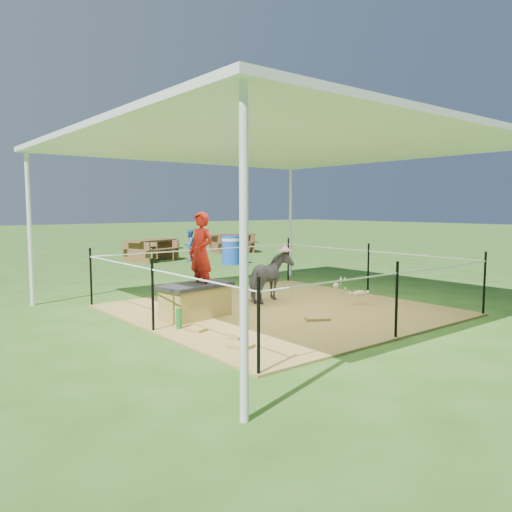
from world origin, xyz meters
TOP-DOWN VIEW (x-y plane):
  - ground at (0.00, 0.00)m, footprint 90.00×90.00m
  - hay_patch at (0.00, 0.00)m, footprint 4.60×4.60m
  - canopy_tent at (0.00, 0.00)m, footprint 6.30×6.30m
  - rope_fence at (0.00, -0.00)m, footprint 4.54×4.54m
  - straw_bale at (-1.38, 0.32)m, footprint 1.09×0.67m
  - dark_cloth at (-1.38, 0.32)m, footprint 1.17×0.74m
  - woman at (-1.28, 0.32)m, footprint 0.36×0.49m
  - green_bottle at (-1.93, -0.13)m, footprint 0.09×0.09m
  - pony at (0.29, 0.56)m, footprint 1.12×0.83m
  - pink_hat at (0.29, 0.56)m, footprint 0.27×0.27m
  - foal at (1.32, -0.56)m, footprint 0.87×0.65m
  - trash_barrel at (3.28, 5.87)m, footprint 0.71×0.71m
  - picnic_table_near at (1.91, 8.24)m, footprint 1.89×1.61m
  - picnic_table_far at (5.62, 9.07)m, footprint 1.89×1.55m
  - distant_person at (2.83, 7.46)m, footprint 0.57×0.50m

SIDE VIEW (x-z plane):
  - ground at x=0.00m, z-range 0.00..0.00m
  - hay_patch at x=0.00m, z-range 0.00..0.03m
  - green_bottle at x=-1.93m, z-range 0.03..0.31m
  - foal at x=1.32m, z-range 0.03..0.46m
  - straw_bale at x=-1.38m, z-range 0.03..0.48m
  - picnic_table_near at x=1.91m, z-range 0.00..0.67m
  - picnic_table_far at x=5.62m, z-range 0.00..0.69m
  - trash_barrel at x=3.28m, z-range 0.00..0.84m
  - pony at x=0.29m, z-range 0.03..0.89m
  - distant_person at x=2.83m, z-range 0.00..1.00m
  - dark_cloth at x=-1.38m, z-range 0.48..0.54m
  - rope_fence at x=0.00m, z-range 0.14..1.14m
  - pink_hat at x=0.29m, z-range 0.89..1.02m
  - woman at x=-1.28m, z-range 0.48..1.71m
  - canopy_tent at x=0.00m, z-range 1.24..4.14m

